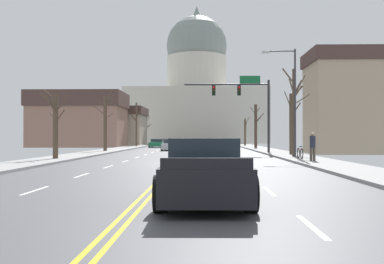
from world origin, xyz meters
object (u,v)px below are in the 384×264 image
(signal_gantry, at_px, (245,98))
(street_lamp_right, at_px, (290,92))
(bicycle_parked, at_px, (300,153))
(sedan_near_00, at_px, (209,148))
(pickup_truck_near_04, at_px, (204,172))
(sedan_oncoming_00, at_px, (172,145))
(sedan_oncoming_01, at_px, (157,143))
(sedan_near_02, at_px, (205,155))
(sedan_near_01, at_px, (209,151))
(sedan_oncoming_02, at_px, (164,142))
(sedan_near_03, at_px, (210,162))
(pedestrian_00, at_px, (313,145))

(signal_gantry, relative_size, street_lamp_right, 1.01)
(bicycle_parked, bearing_deg, sedan_near_00, 127.54)
(pickup_truck_near_04, bearing_deg, sedan_oncoming_00, 95.21)
(signal_gantry, height_order, sedan_oncoming_01, signal_gantry)
(pickup_truck_near_04, xyz_separation_m, sedan_oncoming_01, (-6.57, 52.45, -0.15))
(signal_gantry, distance_m, sedan_near_02, 17.56)
(pickup_truck_near_04, bearing_deg, street_lamp_right, 73.48)
(street_lamp_right, xyz_separation_m, sedan_oncoming_00, (-9.88, 17.99, -4.21))
(pickup_truck_near_04, bearing_deg, sedan_near_00, 89.00)
(sedan_near_02, distance_m, sedan_oncoming_00, 25.80)
(signal_gantry, height_order, sedan_near_00, signal_gantry)
(street_lamp_right, relative_size, sedan_near_02, 1.71)
(sedan_near_01, relative_size, sedan_oncoming_00, 0.96)
(sedan_near_02, relative_size, sedan_oncoming_02, 1.06)
(sedan_near_03, height_order, pedestrian_00, pedestrian_00)
(sedan_near_01, bearing_deg, signal_gantry, 69.61)
(sedan_near_01, relative_size, sedan_near_02, 0.98)
(signal_gantry, distance_m, sedan_near_01, 10.92)
(pedestrian_00, bearing_deg, sedan_near_02, -163.36)
(sedan_near_00, height_order, bicycle_parked, sedan_near_00)
(sedan_oncoming_01, bearing_deg, pickup_truck_near_04, -82.86)
(signal_gantry, distance_m, sedan_oncoming_02, 37.68)
(sedan_near_01, relative_size, pickup_truck_near_04, 0.83)
(sedan_near_00, height_order, sedan_oncoming_02, sedan_near_00)
(signal_gantry, xyz_separation_m, sedan_near_01, (-3.45, -9.28, -4.62))
(sedan_oncoming_00, bearing_deg, pedestrian_00, -66.86)
(bicycle_parked, bearing_deg, signal_gantry, 103.03)
(signal_gantry, distance_m, sedan_near_03, 24.44)
(sedan_oncoming_02, xyz_separation_m, pedestrian_00, (13.28, -50.47, 0.57))
(sedan_oncoming_00, height_order, bicycle_parked, sedan_oncoming_00)
(sedan_near_01, xyz_separation_m, sedan_oncoming_02, (-7.18, 45.14, -0.01))
(signal_gantry, height_order, sedan_near_01, signal_gantry)
(sedan_near_00, relative_size, pickup_truck_near_04, 0.84)
(sedan_near_00, bearing_deg, sedan_oncoming_02, 100.41)
(street_lamp_right, xyz_separation_m, sedan_near_02, (-6.21, -7.56, -4.21))
(signal_gantry, height_order, sedan_near_02, signal_gantry)
(sedan_near_02, xyz_separation_m, sedan_oncoming_01, (-6.66, 38.75, -0.01))
(sedan_oncoming_02, bearing_deg, sedan_near_00, -79.59)
(pedestrian_00, bearing_deg, sedan_oncoming_00, 113.14)
(sedan_near_00, height_order, sedan_near_03, sedan_near_03)
(pedestrian_00, distance_m, bicycle_parked, 3.35)
(sedan_near_02, xyz_separation_m, pedestrian_00, (6.43, 1.92, 0.52))
(sedan_oncoming_01, relative_size, bicycle_parked, 2.45)
(sedan_near_02, height_order, bicycle_parked, sedan_near_02)
(sedan_oncoming_02, relative_size, pedestrian_00, 2.49)
(sedan_near_01, distance_m, sedan_oncoming_02, 45.70)
(pickup_truck_near_04, relative_size, bicycle_parked, 3.01)
(sedan_oncoming_02, bearing_deg, pedestrian_00, -75.25)
(sedan_oncoming_02, bearing_deg, sedan_near_03, -83.28)
(signal_gantry, xyz_separation_m, sedan_oncoming_01, (-10.43, 22.22, -4.60))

